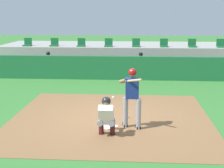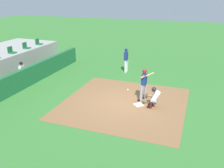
% 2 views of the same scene
% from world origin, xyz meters
% --- Properties ---
extents(ground_plane, '(80.00, 80.00, 0.00)m').
position_xyz_m(ground_plane, '(0.00, 0.00, 0.00)').
color(ground_plane, '#387A33').
extents(dirt_infield, '(6.40, 6.40, 0.01)m').
position_xyz_m(dirt_infield, '(0.00, 0.00, 0.01)').
color(dirt_infield, olive).
rests_on(dirt_infield, ground).
extents(home_plate, '(0.62, 0.62, 0.02)m').
position_xyz_m(home_plate, '(0.00, -0.80, 0.02)').
color(home_plate, white).
rests_on(home_plate, dirt_infield).
extents(batter_at_plate, '(0.69, 0.76, 1.80)m').
position_xyz_m(batter_at_plate, '(0.69, -0.87, 1.04)').
color(batter_at_plate, '#99999E').
rests_on(batter_at_plate, ground).
extents(catcher_crouched, '(0.48, 1.75, 1.13)m').
position_xyz_m(catcher_crouched, '(-0.00, -1.55, 0.61)').
color(catcher_crouched, gray).
rests_on(catcher_crouched, ground).
extents(dugout_wall, '(13.00, 0.30, 1.20)m').
position_xyz_m(dugout_wall, '(0.00, 6.50, 0.60)').
color(dugout_wall, '#1E6638').
rests_on(dugout_wall, ground).
extents(dugout_bench, '(11.80, 0.44, 0.45)m').
position_xyz_m(dugout_bench, '(0.00, 7.50, 0.23)').
color(dugout_bench, olive).
rests_on(dugout_bench, ground).
extents(dugout_player_0, '(0.49, 0.70, 1.30)m').
position_xyz_m(dugout_player_0, '(-3.95, 7.34, 0.67)').
color(dugout_player_0, '#939399').
rests_on(dugout_player_0, ground).
extents(dugout_player_1, '(0.49, 0.70, 1.30)m').
position_xyz_m(dugout_player_1, '(1.06, 7.34, 0.67)').
color(dugout_player_1, '#939399').
rests_on(dugout_player_1, ground).
extents(stands_platform, '(15.00, 4.40, 1.40)m').
position_xyz_m(stands_platform, '(0.00, 10.90, 0.70)').
color(stands_platform, '#9E9E99').
rests_on(stands_platform, ground).
extents(stadium_seat_0, '(0.46, 0.46, 0.48)m').
position_xyz_m(stadium_seat_0, '(-5.69, 9.38, 1.53)').
color(stadium_seat_0, '#196033').
rests_on(stadium_seat_0, stands_platform).
extents(stadium_seat_1, '(0.46, 0.46, 0.48)m').
position_xyz_m(stadium_seat_1, '(-4.06, 9.38, 1.53)').
color(stadium_seat_1, '#196033').
rests_on(stadium_seat_1, stands_platform).
extents(stadium_seat_2, '(0.46, 0.46, 0.48)m').
position_xyz_m(stadium_seat_2, '(-2.44, 9.38, 1.53)').
color(stadium_seat_2, '#196033').
rests_on(stadium_seat_2, stands_platform).
extents(stadium_seat_3, '(0.46, 0.46, 0.48)m').
position_xyz_m(stadium_seat_3, '(-0.81, 9.38, 1.53)').
color(stadium_seat_3, '#196033').
rests_on(stadium_seat_3, stands_platform).
extents(stadium_seat_4, '(0.46, 0.46, 0.48)m').
position_xyz_m(stadium_seat_4, '(0.81, 9.38, 1.53)').
color(stadium_seat_4, '#196033').
rests_on(stadium_seat_4, stands_platform).
extents(stadium_seat_5, '(0.46, 0.46, 0.48)m').
position_xyz_m(stadium_seat_5, '(2.44, 9.38, 1.53)').
color(stadium_seat_5, '#196033').
rests_on(stadium_seat_5, stands_platform).
extents(stadium_seat_6, '(0.46, 0.46, 0.48)m').
position_xyz_m(stadium_seat_6, '(4.06, 9.38, 1.53)').
color(stadium_seat_6, '#196033').
rests_on(stadium_seat_6, stands_platform).
extents(stadium_seat_7, '(0.46, 0.46, 0.48)m').
position_xyz_m(stadium_seat_7, '(5.69, 9.38, 1.53)').
color(stadium_seat_7, '#196033').
rests_on(stadium_seat_7, stands_platform).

